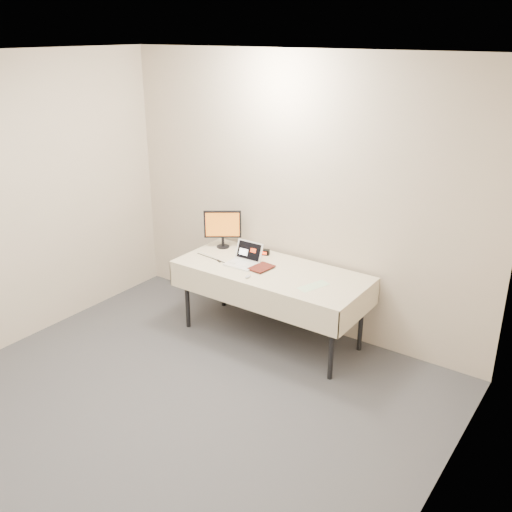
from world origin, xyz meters
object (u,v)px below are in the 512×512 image
Objects in this scene: laptop at (245,259)px; monitor at (223,226)px; book at (255,255)px; table at (271,275)px.

laptop is 0.54m from monitor.
book is (0.57, -0.24, -0.12)m from monitor.
book is at bearing -4.04° from laptop.
book reaches higher than table.
book reaches higher than laptop.
book is (0.12, -0.01, 0.07)m from laptop.
laptop is 0.75× the size of monitor.
table is at bearing 18.10° from book.
book is at bearing -168.02° from table.
table is at bearing -50.67° from monitor.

